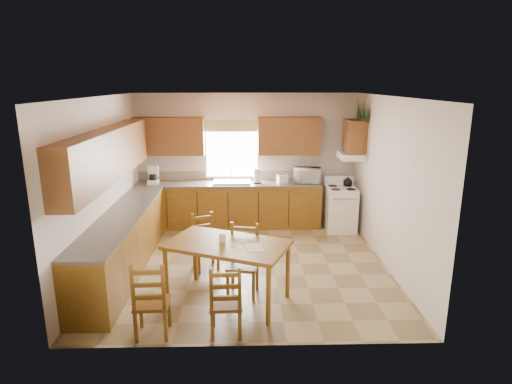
{
  "coord_description": "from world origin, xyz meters",
  "views": [
    {
      "loc": [
        -0.02,
        -6.52,
        2.91
      ],
      "look_at": [
        0.15,
        0.3,
        1.15
      ],
      "focal_mm": 30.0,
      "sensor_mm": 36.0,
      "label": 1
    }
  ],
  "objects_px": {
    "chair_near_left": "(152,298)",
    "chair_far_left": "(206,243)",
    "microwave": "(307,175)",
    "chair_near_right": "(226,299)",
    "stove": "(341,210)",
    "dining_table": "(228,272)",
    "chair_far_right": "(243,261)"
  },
  "relations": [
    {
      "from": "dining_table",
      "to": "chair_far_left",
      "type": "xyz_separation_m",
      "value": [
        -0.39,
        1.05,
        0.02
      ]
    },
    {
      "from": "chair_near_right",
      "to": "chair_far_left",
      "type": "bearing_deg",
      "value": -79.49
    },
    {
      "from": "microwave",
      "to": "chair_far_right",
      "type": "distance_m",
      "value": 3.28
    },
    {
      "from": "dining_table",
      "to": "chair_near_left",
      "type": "bearing_deg",
      "value": -114.15
    },
    {
      "from": "stove",
      "to": "chair_far_right",
      "type": "relative_size",
      "value": 0.87
    },
    {
      "from": "chair_near_left",
      "to": "chair_far_right",
      "type": "relative_size",
      "value": 0.95
    },
    {
      "from": "dining_table",
      "to": "chair_far_left",
      "type": "relative_size",
      "value": 1.78
    },
    {
      "from": "stove",
      "to": "microwave",
      "type": "xyz_separation_m",
      "value": [
        -0.65,
        0.32,
        0.64
      ]
    },
    {
      "from": "stove",
      "to": "microwave",
      "type": "relative_size",
      "value": 1.74
    },
    {
      "from": "microwave",
      "to": "chair_near_left",
      "type": "relative_size",
      "value": 0.52
    },
    {
      "from": "stove",
      "to": "chair_far_left",
      "type": "height_order",
      "value": "chair_far_left"
    },
    {
      "from": "dining_table",
      "to": "chair_far_right",
      "type": "xyz_separation_m",
      "value": [
        0.2,
        0.18,
        0.08
      ]
    },
    {
      "from": "microwave",
      "to": "chair_far_left",
      "type": "relative_size",
      "value": 0.56
    },
    {
      "from": "chair_near_left",
      "to": "chair_far_left",
      "type": "relative_size",
      "value": 1.07
    },
    {
      "from": "chair_near_left",
      "to": "chair_far_right",
      "type": "distance_m",
      "value": 1.44
    },
    {
      "from": "microwave",
      "to": "chair_near_right",
      "type": "xyz_separation_m",
      "value": [
        -1.49,
        -3.93,
        -0.62
      ]
    },
    {
      "from": "stove",
      "to": "chair_near_right",
      "type": "distance_m",
      "value": 4.2
    },
    {
      "from": "chair_near_right",
      "to": "chair_far_left",
      "type": "distance_m",
      "value": 1.89
    },
    {
      "from": "chair_near_left",
      "to": "stove",
      "type": "bearing_deg",
      "value": -132.23
    },
    {
      "from": "dining_table",
      "to": "chair_far_left",
      "type": "distance_m",
      "value": 1.13
    },
    {
      "from": "chair_near_left",
      "to": "chair_far_left",
      "type": "xyz_separation_m",
      "value": [
        0.46,
        1.85,
        -0.03
      ]
    },
    {
      "from": "stove",
      "to": "dining_table",
      "type": "xyz_separation_m",
      "value": [
        -2.15,
        -2.82,
        -0.01
      ]
    },
    {
      "from": "chair_near_right",
      "to": "chair_far_left",
      "type": "xyz_separation_m",
      "value": [
        -0.4,
        1.85,
        -0.01
      ]
    },
    {
      "from": "stove",
      "to": "chair_far_right",
      "type": "bearing_deg",
      "value": -124.76
    },
    {
      "from": "dining_table",
      "to": "chair_near_right",
      "type": "bearing_deg",
      "value": -66.43
    },
    {
      "from": "dining_table",
      "to": "chair_near_left",
      "type": "distance_m",
      "value": 1.17
    },
    {
      "from": "stove",
      "to": "chair_far_left",
      "type": "distance_m",
      "value": 3.1
    },
    {
      "from": "stove",
      "to": "dining_table",
      "type": "height_order",
      "value": "stove"
    },
    {
      "from": "chair_far_right",
      "to": "chair_far_left",
      "type": "bearing_deg",
      "value": 134.08
    },
    {
      "from": "chair_near_right",
      "to": "chair_far_right",
      "type": "distance_m",
      "value": 0.99
    },
    {
      "from": "chair_near_left",
      "to": "chair_far_left",
      "type": "distance_m",
      "value": 1.9
    },
    {
      "from": "chair_far_left",
      "to": "microwave",
      "type": "bearing_deg",
      "value": 26.84
    }
  ]
}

